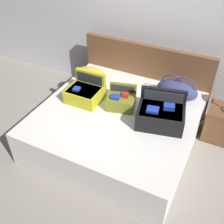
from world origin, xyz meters
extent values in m
plane|color=gray|center=(0.00, 0.00, 0.00)|extent=(12.00, 12.00, 0.00)
cube|color=silver|center=(0.00, 1.65, 1.30)|extent=(8.00, 0.10, 2.60)
cube|color=silver|center=(0.00, 0.40, 0.25)|extent=(1.93, 1.89, 0.49)
cube|color=brown|center=(0.00, 1.39, 0.50)|extent=(1.97, 0.08, 1.00)
cube|color=black|center=(0.56, 0.41, 0.61)|extent=(0.61, 0.49, 0.23)
cube|color=#28282D|center=(0.56, 0.41, 0.64)|extent=(0.54, 0.43, 0.16)
cube|color=#1E33A5|center=(0.47, 0.34, 0.73)|extent=(0.16, 0.14, 0.04)
cube|color=#1E33A5|center=(0.63, 0.46, 0.74)|extent=(0.15, 0.12, 0.06)
cube|color=black|center=(0.51, 0.61, 0.68)|extent=(0.54, 0.16, 0.37)
cube|color=#28282D|center=(0.52, 0.59, 0.68)|extent=(0.45, 0.11, 0.32)
cube|color=gold|center=(-0.49, 0.42, 0.58)|extent=(0.44, 0.35, 0.18)
cube|color=#28282D|center=(-0.49, 0.42, 0.61)|extent=(0.39, 0.31, 0.13)
cube|color=#1E33A5|center=(-0.57, 0.38, 0.69)|extent=(0.10, 0.10, 0.03)
cube|color=gold|center=(-0.50, 0.62, 0.67)|extent=(0.44, 0.06, 0.34)
cube|color=#28282D|center=(-0.50, 0.59, 0.67)|extent=(0.37, 0.02, 0.29)
cube|color=olive|center=(0.00, 0.51, 0.57)|extent=(0.41, 0.35, 0.15)
cube|color=#28282D|center=(0.00, 0.51, 0.59)|extent=(0.36, 0.30, 0.11)
cube|color=#1E33A5|center=(-0.05, 0.46, 0.67)|extent=(0.12, 0.10, 0.05)
cube|color=#B21E19|center=(0.04, 0.55, 0.67)|extent=(0.09, 0.09, 0.06)
cube|color=olive|center=(-0.04, 0.66, 0.63)|extent=(0.35, 0.13, 0.27)
cube|color=#28282D|center=(-0.03, 0.63, 0.63)|extent=(0.29, 0.09, 0.23)
ellipsoid|color=navy|center=(0.58, 1.02, 0.63)|extent=(0.55, 0.30, 0.26)
torus|color=navy|center=(0.50, 1.02, 0.70)|extent=(0.29, 0.02, 0.29)
torus|color=navy|center=(0.66, 1.02, 0.70)|extent=(0.29, 0.02, 0.29)
ellipsoid|color=gold|center=(-0.69, 0.94, 0.58)|extent=(0.49, 0.30, 0.17)
cube|color=brown|center=(1.24, 1.10, 0.23)|extent=(0.44, 0.40, 0.47)
camera|label=1|loc=(1.15, -2.04, 2.63)|focal=43.58mm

